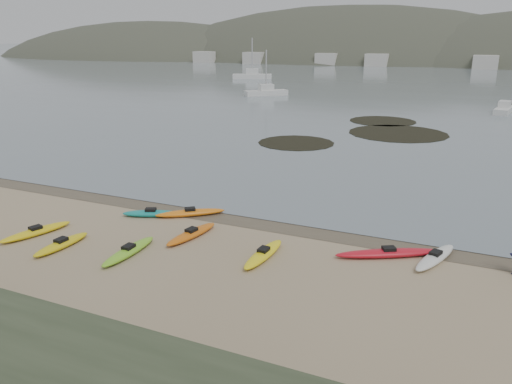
% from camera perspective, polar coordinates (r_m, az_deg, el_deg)
% --- Properties ---
extents(ground, '(600.00, 600.00, 0.00)m').
position_cam_1_polar(ground, '(26.50, -0.00, -3.10)').
color(ground, tan).
rests_on(ground, ground).
extents(wet_sand, '(60.00, 60.00, 0.00)m').
position_cam_1_polar(wet_sand, '(26.24, -0.27, -3.30)').
color(wet_sand, brown).
rests_on(wet_sand, ground).
extents(water, '(1200.00, 1200.00, 0.00)m').
position_cam_1_polar(water, '(322.93, 23.19, 14.35)').
color(water, slate).
rests_on(water, ground).
extents(kayaks, '(19.74, 9.08, 0.34)m').
position_cam_1_polar(kayaks, '(23.67, -5.35, -5.30)').
color(kayaks, '#82CF29').
rests_on(kayaks, ground).
extents(kelp_mats, '(15.99, 22.72, 0.04)m').
position_cam_1_polar(kelp_mats, '(52.32, 13.02, 6.73)').
color(kelp_mats, black).
rests_on(kelp_mats, water).
extents(moored_boats, '(93.92, 61.76, 1.24)m').
position_cam_1_polar(moored_boats, '(99.34, 19.55, 11.33)').
color(moored_boats, silver).
rests_on(moored_boats, ground).
extents(far_town, '(199.00, 5.00, 4.00)m').
position_cam_1_polar(far_town, '(167.85, 23.47, 13.48)').
color(far_town, beige).
rests_on(far_town, ground).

